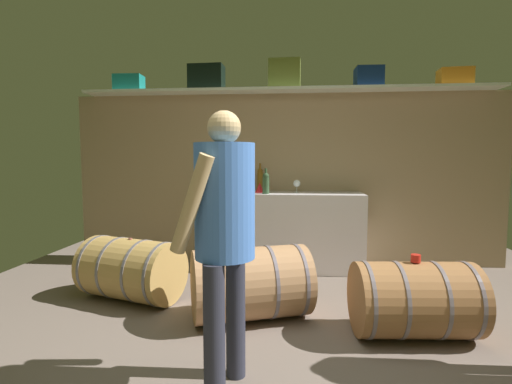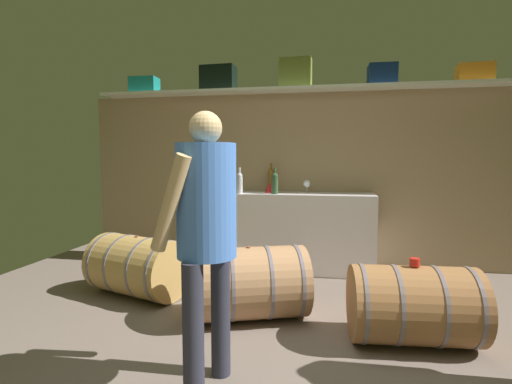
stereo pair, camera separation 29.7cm
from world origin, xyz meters
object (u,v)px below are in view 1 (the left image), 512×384
at_px(wine_bottle_amber, 260,179).
at_px(wine_barrel_near, 414,299).
at_px(wine_glass, 297,184).
at_px(wine_barrel_far, 251,283).
at_px(wine_barrel_flank, 131,269).
at_px(toolcase_navy, 369,78).
at_px(tasting_cup, 416,258).
at_px(toolcase_black, 207,78).
at_px(red_funnel, 260,188).
at_px(wine_bottle_clear, 230,182).
at_px(winemaker_pouring, 224,222).
at_px(work_cabinet, 292,231).
at_px(toolcase_olive, 285,74).
at_px(toolcase_teal, 129,84).
at_px(wine_bottle_green, 266,183).
at_px(toolcase_orange, 455,78).

bearing_deg(wine_bottle_amber, wine_barrel_near, -54.98).
height_order(wine_glass, wine_barrel_far, wine_glass).
relative_size(wine_bottle_amber, wine_barrel_flank, 0.34).
xyz_separation_m(toolcase_navy, tasting_cup, (0.02, -1.85, -1.69)).
height_order(toolcase_black, red_funnel, toolcase_black).
bearing_deg(tasting_cup, wine_bottle_amber, 125.01).
bearing_deg(wine_bottle_clear, winemaker_pouring, -81.79).
height_order(work_cabinet, wine_glass, wine_glass).
distance_m(toolcase_olive, tasting_cup, 2.74).
height_order(toolcase_olive, tasting_cup, toolcase_olive).
distance_m(toolcase_teal, toolcase_black, 0.99).
height_order(wine_bottle_green, tasting_cup, wine_bottle_green).
distance_m(toolcase_black, toolcase_olive, 0.96).
bearing_deg(wine_bottle_green, wine_barrel_far, -91.63).
xyz_separation_m(wine_bottle_clear, tasting_cup, (1.62, -1.50, -0.46)).
height_order(toolcase_olive, winemaker_pouring, toolcase_olive).
bearing_deg(work_cabinet, toolcase_black, 170.70).
height_order(toolcase_olive, toolcase_navy, toolcase_olive).
bearing_deg(toolcase_navy, toolcase_teal, 178.74).
bearing_deg(wine_barrel_flank, tasting_cup, 5.90).
xyz_separation_m(toolcase_teal, toolcase_orange, (3.91, 0.00, -0.00)).
relative_size(wine_glass, red_funnel, 1.25).
relative_size(toolcase_teal, wine_bottle_green, 1.15).
distance_m(toolcase_orange, wine_glass, 2.20).
bearing_deg(wine_barrel_near, wine_glass, 111.54).
bearing_deg(wine_barrel_flank, wine_barrel_far, 2.76).
height_order(toolcase_navy, red_funnel, toolcase_navy).
bearing_deg(tasting_cup, toolcase_navy, 90.51).
distance_m(red_funnel, tasting_cup, 2.15).
distance_m(wine_barrel_flank, tasting_cup, 2.49).
height_order(toolcase_orange, red_funnel, toolcase_orange).
distance_m(wine_bottle_amber, wine_barrel_far, 1.82).
bearing_deg(wine_barrel_flank, wine_barrel_near, 5.90).
bearing_deg(toolcase_navy, winemaker_pouring, -117.20).
height_order(wine_bottle_amber, wine_barrel_near, wine_bottle_amber).
height_order(toolcase_black, wine_barrel_flank, toolcase_black).
bearing_deg(wine_glass, wine_barrel_far, -104.64).
bearing_deg(wine_barrel_flank, wine_bottle_amber, 68.47).
relative_size(toolcase_black, wine_bottle_clear, 1.37).
bearing_deg(wine_barrel_far, winemaker_pouring, -112.11).
height_order(toolcase_navy, toolcase_orange, toolcase_navy).
distance_m(toolcase_teal, wine_glass, 2.44).
height_order(work_cabinet, red_funnel, red_funnel).
height_order(wine_barrel_far, tasting_cup, tasting_cup).
bearing_deg(red_funnel, work_cabinet, 0.65).
xyz_separation_m(toolcase_teal, work_cabinet, (2.05, -0.17, -1.81)).
bearing_deg(tasting_cup, winemaker_pouring, -149.20).
bearing_deg(tasting_cup, wine_glass, 116.23).
bearing_deg(toolcase_navy, tasting_cup, -90.75).
height_order(toolcase_black, wine_barrel_near, toolcase_black).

